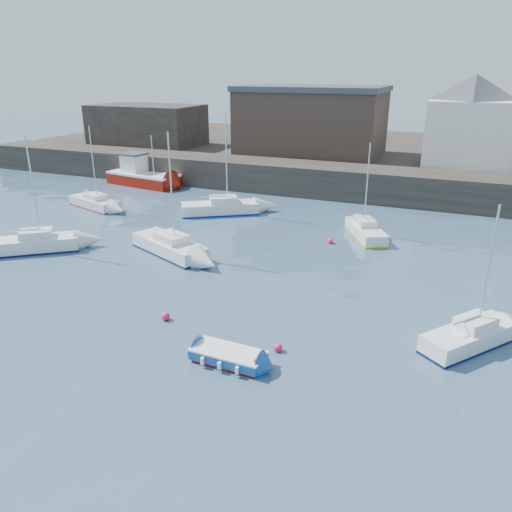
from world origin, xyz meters
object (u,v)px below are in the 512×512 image
at_px(sailboat_a, 33,244).
at_px(sailboat_h, 220,207).
at_px(blue_dinghy, 228,356).
at_px(buoy_near, 166,320).
at_px(sailboat_b, 170,246).
at_px(sailboat_f, 366,231).
at_px(buoy_mid, 278,351).
at_px(sailboat_c, 470,336).
at_px(buoy_far, 330,243).
at_px(fishing_boat, 142,175).
at_px(sailboat_e, 94,202).

xyz_separation_m(sailboat_a, sailboat_h, (7.94, 13.92, 0.00)).
relative_size(blue_dinghy, buoy_near, 7.53).
bearing_deg(sailboat_b, sailboat_f, 37.05).
bearing_deg(blue_dinghy, buoy_near, 153.40).
bearing_deg(buoy_mid, sailboat_c, 25.70).
bearing_deg(buoy_far, sailboat_b, -146.88).
bearing_deg(sailboat_b, fishing_boat, 129.53).
relative_size(sailboat_f, buoy_near, 15.66).
bearing_deg(buoy_far, blue_dinghy, -90.22).
bearing_deg(sailboat_c, sailboat_a, 176.14).
xyz_separation_m(sailboat_e, buoy_far, (23.05, -1.44, -0.49)).
bearing_deg(sailboat_h, blue_dinghy, -62.70).
distance_m(sailboat_b, sailboat_e, 15.33).
bearing_deg(sailboat_h, sailboat_a, -119.70).
xyz_separation_m(sailboat_e, buoy_mid, (24.69, -17.15, -0.49)).
bearing_deg(fishing_boat, blue_dinghy, -49.58).
distance_m(sailboat_c, buoy_mid, 9.09).
relative_size(sailboat_a, sailboat_b, 0.96).
distance_m(sailboat_c, buoy_near, 15.03).
distance_m(sailboat_a, sailboat_f, 24.60).
bearing_deg(sailboat_c, buoy_near, -167.23).
xyz_separation_m(sailboat_b, sailboat_h, (-1.29, 10.56, 0.02)).
distance_m(buoy_mid, buoy_far, 15.80).
relative_size(sailboat_a, buoy_far, 18.18).
height_order(sailboat_b, sailboat_e, sailboat_b).
bearing_deg(sailboat_c, fishing_boat, 146.14).
xyz_separation_m(blue_dinghy, buoy_mid, (1.70, 1.77, -0.36)).
xyz_separation_m(sailboat_f, buoy_near, (-6.93, -17.69, -0.50)).
bearing_deg(fishing_boat, sailboat_b, -50.47).
xyz_separation_m(blue_dinghy, sailboat_f, (2.16, 20.08, 0.14)).
bearing_deg(sailboat_h, buoy_mid, -57.04).
bearing_deg(fishing_boat, buoy_near, -53.20).
xyz_separation_m(sailboat_b, buoy_near, (5.08, -8.63, -0.55)).
bearing_deg(buoy_near, sailboat_c, 12.77).
height_order(sailboat_e, sailboat_f, sailboat_e).
height_order(sailboat_a, sailboat_b, sailboat_b).
distance_m(blue_dinghy, sailboat_f, 20.20).
relative_size(sailboat_f, buoy_mid, 17.30).
bearing_deg(sailboat_h, buoy_far, -20.07).
height_order(buoy_near, buoy_mid, buoy_near).
bearing_deg(sailboat_h, sailboat_b, -83.03).
distance_m(blue_dinghy, sailboat_h, 24.29).
bearing_deg(sailboat_b, sailboat_h, 96.97).
height_order(sailboat_b, buoy_near, sailboat_b).
relative_size(fishing_boat, sailboat_c, 1.29).
bearing_deg(fishing_boat, sailboat_a, -75.57).
bearing_deg(sailboat_e, buoy_mid, -34.79).
bearing_deg(blue_dinghy, buoy_mid, 46.19).
bearing_deg(buoy_mid, buoy_far, 95.93).
distance_m(sailboat_b, sailboat_f, 15.05).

